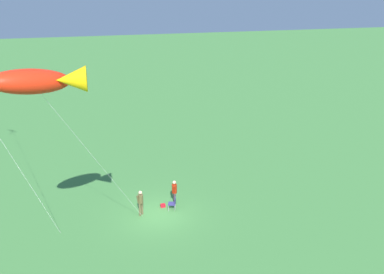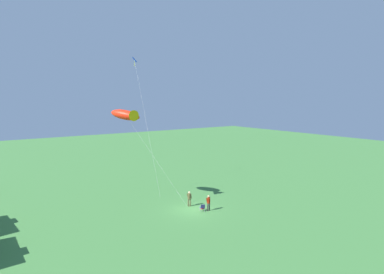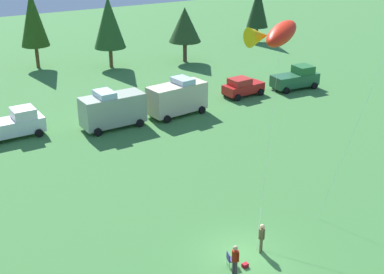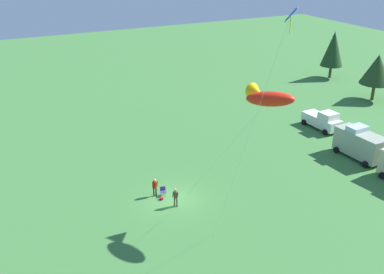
# 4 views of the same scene
# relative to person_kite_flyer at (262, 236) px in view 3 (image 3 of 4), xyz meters

# --- Properties ---
(ground_plane) EXTENTS (160.00, 160.00, 0.00)m
(ground_plane) POSITION_rel_person_kite_flyer_xyz_m (-1.07, 0.20, -1.02)
(ground_plane) COLOR #3E7839
(person_kite_flyer) EXTENTS (0.53, 0.51, 1.74)m
(person_kite_flyer) POSITION_rel_person_kite_flyer_xyz_m (0.00, 0.00, 0.00)
(person_kite_flyer) COLOR brown
(person_kite_flyer) RESTS_ON ground
(folding_chair) EXTENTS (0.59, 0.59, 0.82)m
(folding_chair) POSITION_rel_person_kite_flyer_xyz_m (-2.16, -0.26, -0.53)
(folding_chair) COLOR navy
(folding_chair) RESTS_ON ground
(person_spectator) EXTENTS (0.34, 0.54, 1.74)m
(person_spectator) POSITION_rel_person_kite_flyer_xyz_m (-2.36, -0.95, 0.00)
(person_spectator) COLOR #3A2F34
(person_spectator) RESTS_ON ground
(backpack_on_grass) EXTENTS (0.33, 0.24, 0.22)m
(backpack_on_grass) POSITION_rel_person_kite_flyer_xyz_m (-1.53, -0.69, -0.91)
(backpack_on_grass) COLOR red
(backpack_on_grass) RESTS_ON ground
(truck_white_pickup) EXTENTS (5.08, 2.59, 2.34)m
(truck_white_pickup) POSITION_rel_person_kite_flyer_xyz_m (-7.77, 23.11, 0.08)
(truck_white_pickup) COLOR silver
(truck_white_pickup) RESTS_ON ground
(van_motorhome_grey) EXTENTS (5.50, 2.81, 3.34)m
(van_motorhome_grey) POSITION_rel_person_kite_flyer_xyz_m (0.02, 21.12, 0.62)
(van_motorhome_grey) COLOR #9CA68F
(van_motorhome_grey) RESTS_ON ground
(van_camper_beige) EXTENTS (5.64, 3.18, 3.34)m
(van_camper_beige) POSITION_rel_person_kite_flyer_xyz_m (6.30, 21.14, 0.62)
(van_camper_beige) COLOR beige
(van_camper_beige) RESTS_ON ground
(car_red_sedan) EXTENTS (4.34, 2.52, 1.89)m
(car_red_sedan) POSITION_rel_person_kite_flyer_xyz_m (14.50, 22.60, -0.07)
(car_red_sedan) COLOR red
(car_red_sedan) RESTS_ON ground
(truck_green_flatbed) EXTENTS (5.09, 2.61, 2.34)m
(truck_green_flatbed) POSITION_rel_person_kite_flyer_xyz_m (20.79, 21.87, 0.08)
(truck_green_flatbed) COLOR #285F39
(truck_green_flatbed) RESTS_ON ground
(treeline_distant) EXTENTS (57.81, 10.49, 9.06)m
(treeline_distant) POSITION_rel_person_kite_flyer_xyz_m (1.14, 39.54, 3.96)
(treeline_distant) COLOR #473F23
(treeline_distant) RESTS_ON ground
(kite_large_fish) EXTENTS (7.03, 6.74, 11.25)m
(kite_large_fish) POSITION_rel_person_kite_flyer_xyz_m (4.51, 5.43, 9.40)
(kite_large_fish) COLOR red
(kite_large_fish) RESTS_ON ground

